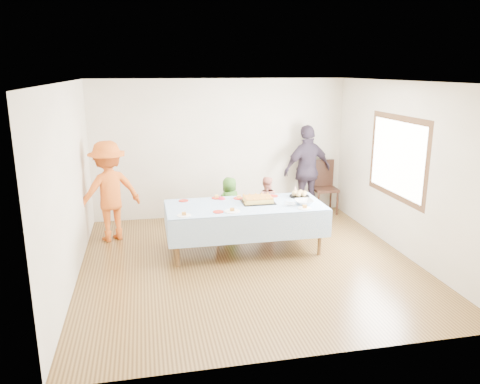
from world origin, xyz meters
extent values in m
plane|color=#472D14|center=(0.00, 0.00, 0.00)|extent=(5.00, 5.00, 0.00)
cube|color=#BEB39B|center=(0.00, 2.50, 1.35)|extent=(5.00, 0.04, 2.70)
cube|color=#BEB39B|center=(0.00, -2.50, 1.35)|extent=(5.00, 0.04, 2.70)
cube|color=#BEB39B|center=(-2.50, 0.00, 1.35)|extent=(0.04, 5.00, 2.70)
cube|color=#BEB39B|center=(2.50, 0.00, 1.35)|extent=(0.04, 5.00, 2.70)
cube|color=white|center=(0.00, 0.00, 2.70)|extent=(5.00, 5.00, 0.04)
cube|color=#472B16|center=(2.47, 0.20, 1.50)|extent=(0.03, 1.75, 1.35)
cylinder|color=#543B1D|center=(-1.07, 0.07, 0.36)|extent=(0.06, 0.06, 0.73)
cylinder|color=#543B1D|center=(1.17, 0.07, 0.36)|extent=(0.06, 0.06, 0.73)
cylinder|color=#543B1D|center=(-1.07, 0.91, 0.36)|extent=(0.06, 0.06, 0.73)
cylinder|color=#543B1D|center=(1.17, 0.91, 0.36)|extent=(0.06, 0.06, 0.73)
cube|color=#543B1D|center=(0.05, 0.49, 0.75)|extent=(2.40, 1.00, 0.04)
cube|color=white|center=(0.05, 0.49, 0.78)|extent=(2.50, 1.10, 0.01)
cube|color=black|center=(0.28, 0.57, 0.79)|extent=(0.53, 0.40, 0.02)
cube|color=#FBC85F|center=(0.28, 0.57, 0.83)|extent=(0.44, 0.33, 0.07)
cube|color=#965322|center=(0.28, 0.57, 0.87)|extent=(0.44, 0.33, 0.01)
cylinder|color=black|center=(1.05, 0.76, 0.79)|extent=(0.34, 0.34, 0.02)
sphere|color=tan|center=(1.14, 0.76, 0.84)|extent=(0.08, 0.08, 0.08)
sphere|color=tan|center=(1.10, 0.84, 0.84)|extent=(0.08, 0.08, 0.08)
sphere|color=tan|center=(1.01, 0.84, 0.84)|extent=(0.08, 0.08, 0.08)
sphere|color=tan|center=(0.96, 0.76, 0.84)|extent=(0.08, 0.08, 0.08)
sphere|color=tan|center=(1.01, 0.69, 0.84)|extent=(0.08, 0.08, 0.08)
sphere|color=tan|center=(1.10, 0.69, 0.84)|extent=(0.08, 0.08, 0.08)
sphere|color=tan|center=(1.05, 0.76, 0.84)|extent=(0.08, 0.08, 0.08)
imported|color=silver|center=(0.98, 0.31, 0.82)|extent=(0.30, 0.30, 0.07)
cone|color=white|center=(1.03, 0.91, 0.86)|extent=(0.09, 0.09, 0.16)
cylinder|color=red|center=(-0.89, 0.89, 0.79)|extent=(0.16, 0.16, 0.01)
cylinder|color=red|center=(-0.33, 0.95, 0.79)|extent=(0.17, 0.17, 0.01)
cylinder|color=red|center=(0.03, 0.86, 0.79)|extent=(0.19, 0.19, 0.01)
cylinder|color=red|center=(0.62, 0.89, 0.79)|extent=(0.18, 0.18, 0.01)
cylinder|color=red|center=(-0.43, 0.17, 0.79)|extent=(0.16, 0.16, 0.01)
cylinder|color=white|center=(-0.95, 0.09, 0.79)|extent=(0.21, 0.21, 0.01)
cylinder|color=white|center=(-0.22, 0.15, 0.79)|extent=(0.24, 0.24, 0.01)
cylinder|color=white|center=(0.91, 0.09, 0.79)|extent=(0.21, 0.21, 0.01)
cylinder|color=black|center=(1.89, 2.01, 0.24)|extent=(0.04, 0.04, 0.47)
cylinder|color=black|center=(2.29, 1.99, 0.24)|extent=(0.04, 0.04, 0.47)
cylinder|color=black|center=(1.91, 2.41, 0.24)|extent=(0.04, 0.04, 0.47)
cylinder|color=black|center=(2.31, 2.39, 0.24)|extent=(0.04, 0.04, 0.47)
cube|color=black|center=(2.10, 2.20, 0.50)|extent=(0.49, 0.49, 0.06)
cube|color=black|center=(2.11, 2.41, 0.79)|extent=(0.46, 0.07, 0.55)
imported|color=red|center=(-0.26, 0.90, 0.41)|extent=(0.35, 0.28, 0.82)
imported|color=#396A23|center=(0.02, 1.66, 0.48)|extent=(0.55, 0.47, 0.96)
imported|color=#CB725F|center=(0.69, 1.59, 0.48)|extent=(0.55, 0.48, 0.96)
imported|color=#D0581A|center=(-2.10, 1.47, 0.86)|extent=(1.27, 1.03, 1.72)
imported|color=#382D3D|center=(1.70, 2.20, 0.91)|extent=(1.14, 0.69, 1.81)
camera|label=1|loc=(-1.47, -6.49, 2.87)|focal=35.00mm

